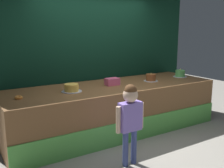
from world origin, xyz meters
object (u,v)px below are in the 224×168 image
at_px(child_figure, 130,114).
at_px(cake_center, 151,78).
at_px(cake_right, 180,74).
at_px(cake_left, 72,88).
at_px(pink_box, 112,82).
at_px(donut, 19,97).

distance_m(child_figure, cake_center, 1.80).
bearing_deg(child_figure, cake_right, 29.13).
bearing_deg(cake_center, cake_left, -179.44).
xyz_separation_m(pink_box, donut, (-1.69, -0.11, -0.04)).
distance_m(pink_box, cake_center, 0.85).
xyz_separation_m(child_figure, pink_box, (0.50, 1.26, 0.18)).
relative_size(child_figure, pink_box, 4.59).
distance_m(child_figure, cake_left, 1.23).
bearing_deg(pink_box, cake_left, -173.31).
distance_m(donut, cake_right, 3.38).
distance_m(donut, cake_center, 2.54).
relative_size(child_figure, donut, 9.87).
height_order(child_figure, pink_box, child_figure).
bearing_deg(cake_center, child_figure, -138.70).
relative_size(pink_box, donut, 2.15).
bearing_deg(donut, cake_center, 0.67).
relative_size(child_figure, cake_left, 3.43).
xyz_separation_m(pink_box, cake_left, (-0.85, -0.10, -0.00)).
xyz_separation_m(child_figure, cake_left, (-0.35, 1.16, 0.18)).
xyz_separation_m(child_figure, cake_center, (1.34, 1.18, 0.18)).
bearing_deg(cake_right, pink_box, 178.53).
bearing_deg(cake_left, cake_center, 0.56).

